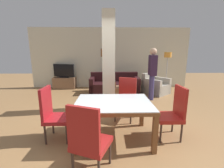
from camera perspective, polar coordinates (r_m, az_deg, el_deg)
ground_plane at (r=3.10m, az=0.43°, el=-19.67°), size 18.00×18.00×0.00m
back_wall at (r=7.00m, az=-0.75°, el=9.80°), size 7.20×0.09×2.70m
divider_pillar at (r=4.21m, az=-1.28°, el=8.25°), size 0.34×0.36×2.70m
dining_table at (r=2.84m, az=0.45°, el=-9.61°), size 1.41×1.05×0.73m
dining_chair_far_right at (r=3.72m, az=5.41°, el=-5.22°), size 0.60×0.60×1.01m
dining_chair_head_right at (r=3.11m, az=22.22°, el=-9.63°), size 0.46×0.46×1.01m
dining_chair_head_left at (r=3.04m, az=-21.45°, el=-10.10°), size 0.46×0.46×1.01m
dining_chair_near_left at (r=2.09m, az=-8.94°, el=-19.97°), size 0.60×0.60×1.01m
sofa at (r=6.15m, az=0.93°, el=-0.59°), size 1.97×0.85×0.80m
armchair at (r=6.24m, az=16.11°, el=-0.89°), size 1.17×1.17×0.80m
coffee_table at (r=5.27m, az=2.66°, el=-3.32°), size 0.78×0.48×0.45m
bottle at (r=5.09m, az=1.12°, el=-0.27°), size 0.06×0.06×0.23m
tv_stand at (r=7.13m, az=-17.62°, el=0.39°), size 0.98×0.40×0.51m
tv_screen at (r=7.05m, az=-17.90°, el=4.74°), size 0.98×0.34×0.60m
floor_lamp at (r=6.90m, az=20.42°, el=9.09°), size 0.30×0.30×1.63m
standing_person at (r=5.28m, az=15.13°, el=5.06°), size 0.23×0.39×1.76m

